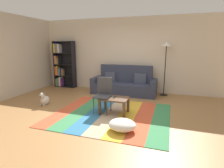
% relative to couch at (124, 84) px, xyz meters
% --- Properties ---
extents(ground_plane, '(14.00, 14.00, 0.00)m').
position_rel_couch_xyz_m(ground_plane, '(-0.05, -2.02, -0.34)').
color(ground_plane, '#9E7042').
extents(back_wall, '(6.80, 0.10, 2.70)m').
position_rel_couch_xyz_m(back_wall, '(-0.05, 0.53, 1.01)').
color(back_wall, beige).
rests_on(back_wall, ground_plane).
extents(left_wall, '(0.10, 5.50, 2.70)m').
position_rel_couch_xyz_m(left_wall, '(-3.45, -1.27, 1.01)').
color(left_wall, beige).
rests_on(left_wall, ground_plane).
extents(rug, '(2.82, 2.47, 0.01)m').
position_rel_couch_xyz_m(rug, '(0.20, -2.07, -0.33)').
color(rug, '#C64C2D').
rests_on(rug, ground_plane).
extents(couch, '(2.26, 0.80, 1.00)m').
position_rel_couch_xyz_m(couch, '(0.00, 0.00, 0.00)').
color(couch, '#2D3347').
rests_on(couch, ground_plane).
extents(bookshelf, '(0.90, 0.28, 1.87)m').
position_rel_couch_xyz_m(bookshelf, '(-2.72, 0.29, 0.57)').
color(bookshelf, black).
rests_on(bookshelf, ground_plane).
extents(coffee_table, '(0.70, 0.51, 0.40)m').
position_rel_couch_xyz_m(coffee_table, '(0.25, -1.98, 0.00)').
color(coffee_table, '#513826').
rests_on(coffee_table, rug).
extents(pouf, '(0.56, 0.48, 0.23)m').
position_rel_couch_xyz_m(pouf, '(0.69, -2.83, -0.21)').
color(pouf, white).
rests_on(pouf, rug).
extents(dog, '(0.22, 0.35, 0.40)m').
position_rel_couch_xyz_m(dog, '(-1.88, -1.97, -0.18)').
color(dog, beige).
rests_on(dog, ground_plane).
extents(standing_lamp, '(0.32, 0.32, 1.82)m').
position_rel_couch_xyz_m(standing_lamp, '(1.36, 0.21, 1.18)').
color(standing_lamp, black).
rests_on(standing_lamp, ground_plane).
extents(tv_remote, '(0.05, 0.15, 0.02)m').
position_rel_couch_xyz_m(tv_remote, '(0.24, -1.94, 0.09)').
color(tv_remote, black).
rests_on(tv_remote, coffee_table).
extents(folding_chair, '(0.40, 0.40, 0.90)m').
position_rel_couch_xyz_m(folding_chair, '(-0.05, -1.94, 0.20)').
color(folding_chair, '#38383D').
rests_on(folding_chair, ground_plane).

